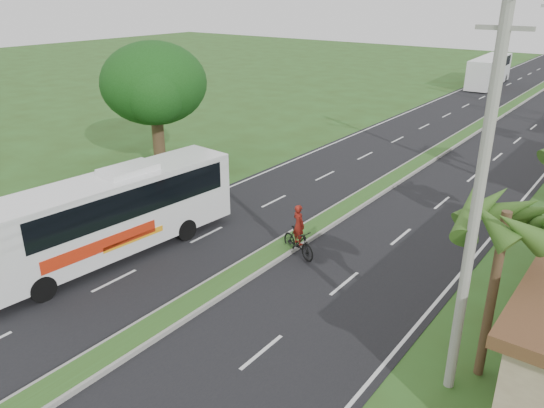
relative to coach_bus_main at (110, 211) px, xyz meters
The scene contains 11 objects.
ground 5.67m from the coach_bus_main, 14.28° to the right, with size 180.00×180.00×0.00m, color #314D1C.
road_asphalt 19.48m from the coach_bus_main, 74.60° to the left, with size 14.00×160.00×0.02m, color black.
median_strip 19.48m from the coach_bus_main, 74.60° to the left, with size 1.20×160.00×0.18m.
lane_edge_left 18.86m from the coach_bus_main, 94.75° to the left, with size 0.12×160.00×0.01m, color silver.
lane_edge_right 22.22m from the coach_bus_main, 57.63° to the left, with size 0.12×160.00×0.01m, color silver.
palm_verge_a 14.51m from the coach_bus_main, ahead, with size 2.40×2.40×5.45m.
shade_tree 11.56m from the coach_bus_main, 128.66° to the left, with size 6.30×6.00×7.54m.
utility_pole_a 14.16m from the coach_bus_main, ahead, with size 1.60×0.28×11.00m.
coach_bus_main is the anchor object (origin of this frame).
coach_bus_far 51.22m from the coach_bus_main, 90.06° to the left, with size 2.98×10.98×3.17m.
motorcyclist 7.60m from the coach_bus_main, 36.99° to the left, with size 2.07×1.20×2.24m.
Camera 1 is at (11.61, -10.27, 10.16)m, focal length 35.00 mm.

